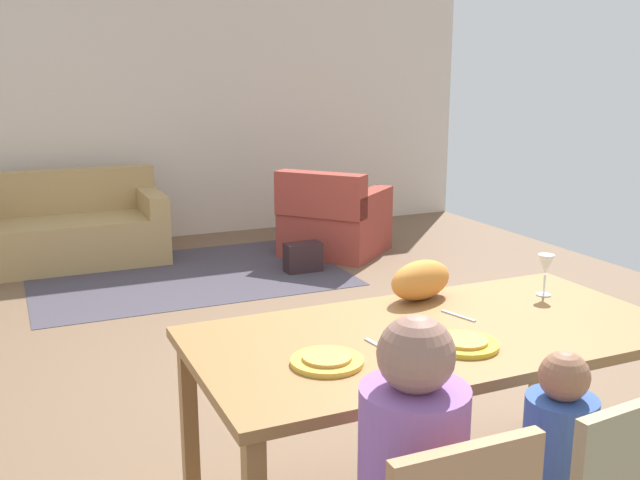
{
  "coord_description": "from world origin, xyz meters",
  "views": [
    {
      "loc": [
        -1.54,
        -3.57,
        1.73
      ],
      "look_at": [
        -0.03,
        -0.18,
        0.85
      ],
      "focal_mm": 40.51,
      "sensor_mm": 36.0,
      "label": 1
    }
  ],
  "objects_px": {
    "dining_table": "(436,348)",
    "cat": "(421,280)",
    "wine_glass": "(546,266)",
    "handbag": "(303,257)",
    "plate_near_man": "(327,361)",
    "plate_near_child": "(464,344)",
    "couch": "(62,231)",
    "armchair": "(333,221)"
  },
  "relations": [
    {
      "from": "plate_near_man",
      "to": "couch",
      "type": "distance_m",
      "value": 4.76
    },
    {
      "from": "couch",
      "to": "plate_near_child",
      "type": "bearing_deg",
      "value": -78.15
    },
    {
      "from": "plate_near_man",
      "to": "dining_table",
      "type": "bearing_deg",
      "value": 13.14
    },
    {
      "from": "plate_near_child",
      "to": "couch",
      "type": "height_order",
      "value": "couch"
    },
    {
      "from": "plate_near_man",
      "to": "wine_glass",
      "type": "height_order",
      "value": "wine_glass"
    },
    {
      "from": "plate_near_man",
      "to": "armchair",
      "type": "bearing_deg",
      "value": 64.64
    },
    {
      "from": "cat",
      "to": "handbag",
      "type": "xyz_separation_m",
      "value": [
        0.73,
        3.07,
        -0.71
      ]
    },
    {
      "from": "dining_table",
      "to": "wine_glass",
      "type": "relative_size",
      "value": 10.05
    },
    {
      "from": "wine_glass",
      "to": "armchair",
      "type": "bearing_deg",
      "value": 79.09
    },
    {
      "from": "cat",
      "to": "plate_near_man",
      "type": "bearing_deg",
      "value": -159.41
    },
    {
      "from": "dining_table",
      "to": "cat",
      "type": "distance_m",
      "value": 0.42
    },
    {
      "from": "cat",
      "to": "armchair",
      "type": "bearing_deg",
      "value": 55.44
    },
    {
      "from": "armchair",
      "to": "handbag",
      "type": "relative_size",
      "value": 3.77
    },
    {
      "from": "handbag",
      "to": "plate_near_child",
      "type": "bearing_deg",
      "value": -103.7
    },
    {
      "from": "dining_table",
      "to": "cat",
      "type": "bearing_deg",
      "value": 67.36
    },
    {
      "from": "plate_near_child",
      "to": "couch",
      "type": "xyz_separation_m",
      "value": [
        -1.0,
        4.77,
        -0.47
      ]
    },
    {
      "from": "plate_near_man",
      "to": "armchair",
      "type": "height_order",
      "value": "armchair"
    },
    {
      "from": "dining_table",
      "to": "couch",
      "type": "height_order",
      "value": "couch"
    },
    {
      "from": "wine_glass",
      "to": "armchair",
      "type": "height_order",
      "value": "wine_glass"
    },
    {
      "from": "dining_table",
      "to": "cat",
      "type": "relative_size",
      "value": 5.84
    },
    {
      "from": "wine_glass",
      "to": "armchair",
      "type": "relative_size",
      "value": 0.15
    },
    {
      "from": "dining_table",
      "to": "armchair",
      "type": "distance_m",
      "value": 4.15
    },
    {
      "from": "armchair",
      "to": "handbag",
      "type": "distance_m",
      "value": 0.71
    },
    {
      "from": "wine_glass",
      "to": "handbag",
      "type": "distance_m",
      "value": 3.35
    },
    {
      "from": "dining_table",
      "to": "cat",
      "type": "xyz_separation_m",
      "value": [
        0.15,
        0.36,
        0.15
      ]
    },
    {
      "from": "cat",
      "to": "armchair",
      "type": "distance_m",
      "value": 3.78
    },
    {
      "from": "dining_table",
      "to": "wine_glass",
      "type": "xyz_separation_m",
      "value": [
        0.67,
        0.18,
        0.2
      ]
    },
    {
      "from": "dining_table",
      "to": "handbag",
      "type": "distance_m",
      "value": 3.59
    },
    {
      "from": "plate_near_man",
      "to": "handbag",
      "type": "distance_m",
      "value": 3.87
    },
    {
      "from": "couch",
      "to": "cat",
      "type": "bearing_deg",
      "value": -74.78
    },
    {
      "from": "cat",
      "to": "armchair",
      "type": "relative_size",
      "value": 0.27
    },
    {
      "from": "dining_table",
      "to": "handbag",
      "type": "xyz_separation_m",
      "value": [
        0.88,
        3.43,
        -0.56
      ]
    },
    {
      "from": "handbag",
      "to": "armchair",
      "type": "bearing_deg",
      "value": 42.43
    },
    {
      "from": "handbag",
      "to": "dining_table",
      "type": "bearing_deg",
      "value": -104.39
    },
    {
      "from": "plate_near_man",
      "to": "armchair",
      "type": "relative_size",
      "value": 0.21
    },
    {
      "from": "armchair",
      "to": "cat",
      "type": "bearing_deg",
      "value": -109.31
    },
    {
      "from": "couch",
      "to": "handbag",
      "type": "height_order",
      "value": "couch"
    },
    {
      "from": "plate_near_man",
      "to": "cat",
      "type": "distance_m",
      "value": 0.82
    },
    {
      "from": "dining_table",
      "to": "plate_near_man",
      "type": "bearing_deg",
      "value": -166.86
    },
    {
      "from": "couch",
      "to": "armchair",
      "type": "bearing_deg",
      "value": -16.17
    },
    {
      "from": "wine_glass",
      "to": "handbag",
      "type": "bearing_deg",
      "value": 86.35
    },
    {
      "from": "armchair",
      "to": "plate_near_child",
      "type": "bearing_deg",
      "value": -108.82
    }
  ]
}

